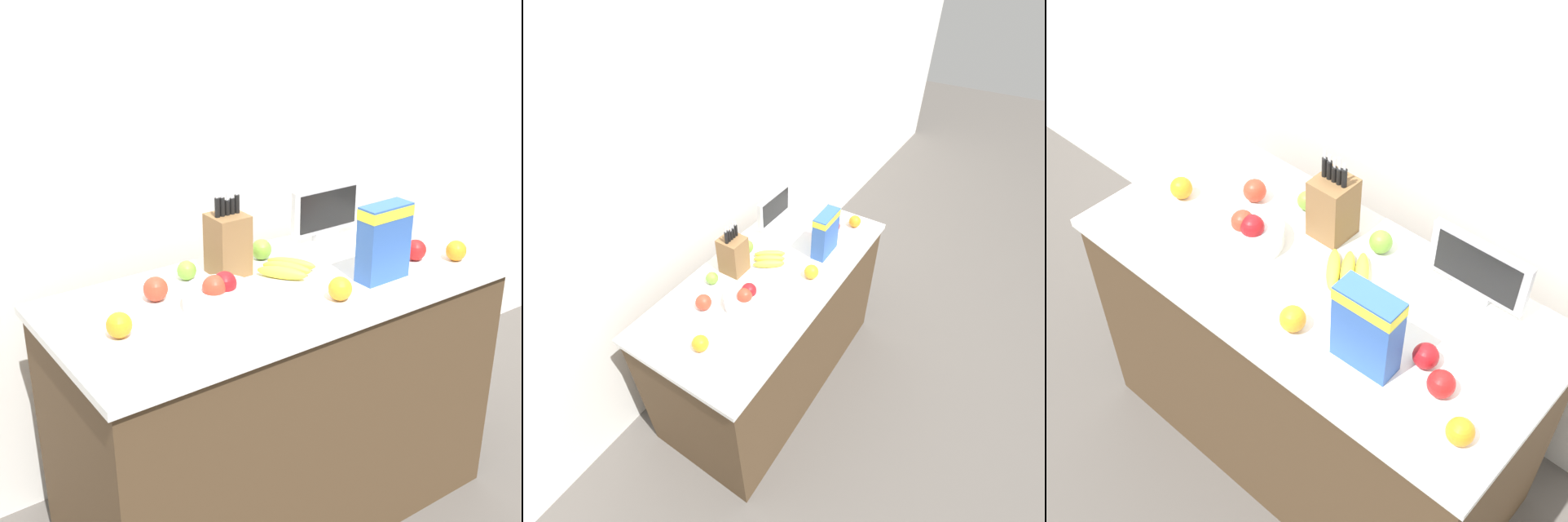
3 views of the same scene
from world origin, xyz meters
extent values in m
plane|color=#514C47|center=(0.00, 0.00, 0.00)|extent=(14.00, 14.00, 0.00)
cube|color=silver|center=(0.00, 0.57, 1.30)|extent=(9.00, 0.06, 2.60)
cube|color=#4C3823|center=(0.00, 0.00, 0.45)|extent=(1.52, 0.68, 0.90)
cube|color=white|center=(0.00, 0.00, 0.92)|extent=(1.55, 0.71, 0.03)
cube|color=brown|center=(-0.08, 0.18, 1.04)|extent=(0.12, 0.13, 0.21)
cylinder|color=black|center=(-0.12, 0.18, 1.18)|extent=(0.02, 0.02, 0.07)
cube|color=silver|center=(-0.12, 0.18, 1.23)|extent=(0.01, 0.00, 0.03)
cylinder|color=black|center=(-0.10, 0.18, 1.18)|extent=(0.02, 0.02, 0.06)
cube|color=silver|center=(-0.10, 0.18, 1.22)|extent=(0.01, 0.00, 0.02)
cylinder|color=black|center=(-0.08, 0.18, 1.17)|extent=(0.02, 0.02, 0.05)
cube|color=silver|center=(-0.08, 0.18, 1.21)|extent=(0.01, 0.00, 0.04)
cylinder|color=black|center=(-0.06, 0.18, 1.17)|extent=(0.02, 0.02, 0.05)
cube|color=silver|center=(-0.06, 0.18, 1.22)|extent=(0.01, 0.00, 0.04)
cylinder|color=black|center=(-0.04, 0.18, 1.18)|extent=(0.02, 0.02, 0.06)
cube|color=silver|center=(-0.04, 0.18, 1.22)|extent=(0.01, 0.00, 0.02)
cube|color=#B7B7BC|center=(0.41, 0.25, 0.95)|extent=(0.11, 0.03, 0.03)
cube|color=#B7B7BC|center=(0.41, 0.25, 1.05)|extent=(0.32, 0.02, 0.18)
cube|color=black|center=(0.41, 0.23, 1.05)|extent=(0.27, 0.00, 0.15)
cube|color=#2D56A8|center=(0.32, -0.16, 1.06)|extent=(0.18, 0.08, 0.26)
cube|color=yellow|center=(0.32, -0.16, 1.17)|extent=(0.19, 0.09, 0.04)
cylinder|color=silver|center=(-0.25, -0.03, 0.96)|extent=(0.23, 0.23, 0.07)
sphere|color=#A31419|center=(-0.23, -0.03, 1.01)|extent=(0.08, 0.08, 0.08)
sphere|color=red|center=(-0.27, -0.04, 1.01)|extent=(0.08, 0.08, 0.08)
ellipsoid|color=yellow|center=(0.04, 0.04, 0.95)|extent=(0.14, 0.17, 0.04)
ellipsoid|color=yellow|center=(0.08, 0.06, 0.95)|extent=(0.13, 0.17, 0.04)
ellipsoid|color=yellow|center=(0.12, 0.08, 0.95)|extent=(0.14, 0.17, 0.04)
sphere|color=#6B9E33|center=(-0.23, 0.22, 0.96)|extent=(0.07, 0.07, 0.07)
sphere|color=red|center=(0.53, -0.11, 0.97)|extent=(0.08, 0.08, 0.08)
sphere|color=#6B9E33|center=(0.08, 0.22, 0.97)|extent=(0.08, 0.08, 0.08)
sphere|color=red|center=(-0.39, 0.13, 0.97)|extent=(0.08, 0.08, 0.08)
sphere|color=#A31419|center=(0.45, -0.06, 0.97)|extent=(0.07, 0.07, 0.07)
sphere|color=orange|center=(0.65, -0.19, 0.97)|extent=(0.07, 0.07, 0.07)
sphere|color=orange|center=(-0.59, -0.02, 0.97)|extent=(0.08, 0.08, 0.08)
sphere|color=orange|center=(0.09, -0.20, 0.97)|extent=(0.08, 0.08, 0.08)
camera|label=1|loc=(-1.31, -1.77, 1.95)|focal=50.00mm
camera|label=2|loc=(-1.34, -0.95, 2.42)|focal=28.00mm
camera|label=3|loc=(1.02, -1.18, 2.52)|focal=50.00mm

